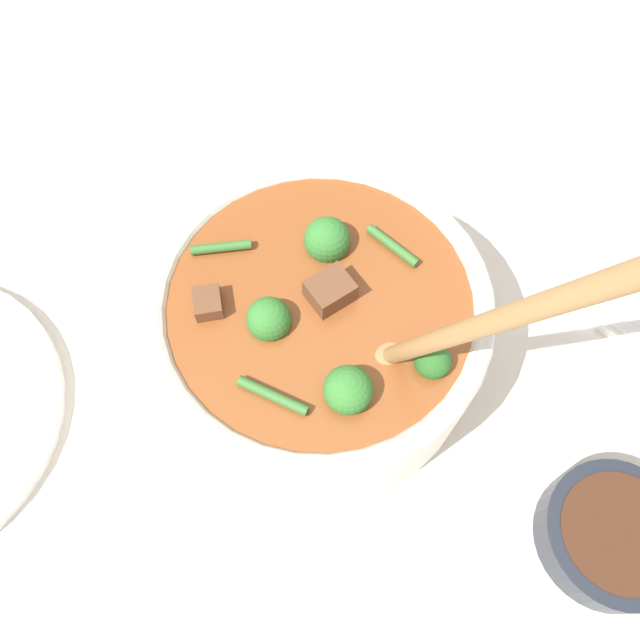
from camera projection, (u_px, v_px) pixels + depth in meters
name	position (u px, v px, depth m)	size (l,w,h in m)	color
ground_plane	(320.00, 354.00, 0.52)	(4.00, 4.00, 0.00)	silver
stew_bowl	(321.00, 324.00, 0.47)	(0.25, 0.27, 0.31)	white
condiment_bowl	(613.00, 535.00, 0.44)	(0.10, 0.10, 0.03)	#232833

